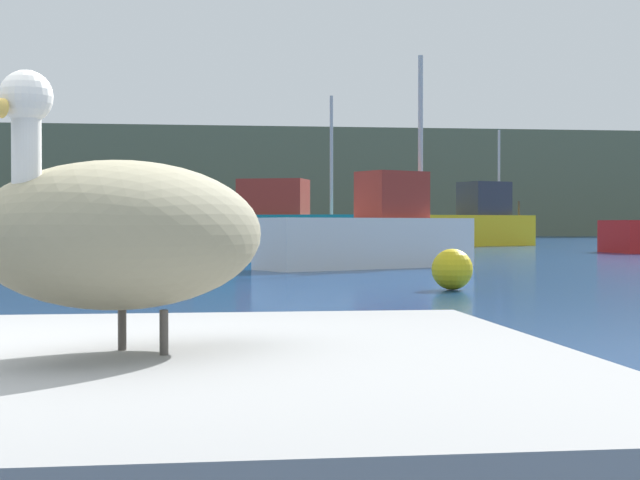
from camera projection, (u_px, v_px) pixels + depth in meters
The scene contains 7 objects.
hillside_backdrop at pixel (184, 185), 86.09m from camera, with size 140.00×17.50×8.89m, color #5B664C.
pier_dock at pixel (130, 441), 3.34m from camera, with size 3.11×3.10×0.60m, color gray.
pelican at pixel (127, 233), 3.32m from camera, with size 1.26×1.26×0.92m.
fishing_boat_teal at pixel (280, 225), 35.84m from camera, with size 6.48×4.03×5.68m.
fishing_boat_white at pixel (371, 235), 23.16m from camera, with size 5.55×3.83×5.17m.
fishing_boat_yellow at pixel (468, 224), 46.15m from camera, with size 7.11×4.39×5.55m.
mooring_buoy at pixel (452, 269), 15.41m from camera, with size 0.65×0.65×0.65m, color yellow.
Camera 1 is at (0.84, -3.50, 1.04)m, focal length 54.95 mm.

